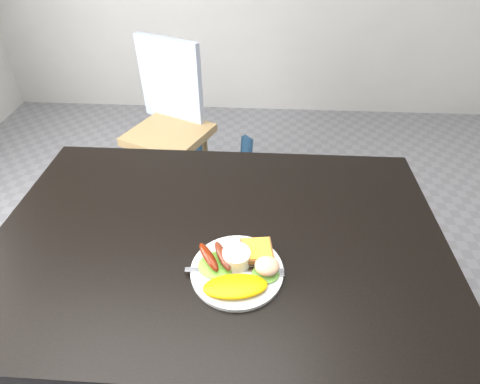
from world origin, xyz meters
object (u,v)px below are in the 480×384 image
at_px(dining_chair, 169,135).
at_px(person, 203,124).
at_px(plate, 237,271).
at_px(dining_table, 219,239).

bearing_deg(dining_chair, person, -36.68).
height_order(dining_chair, person, person).
bearing_deg(plate, dining_table, 114.23).
relative_size(dining_table, plate, 5.38).
bearing_deg(dining_table, person, 102.05).
bearing_deg(person, dining_table, 99.65).
bearing_deg(plate, dining_chair, 111.25).
bearing_deg(person, dining_chair, -63.58).
height_order(person, plate, person).
distance_m(dining_chair, plate, 1.25).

